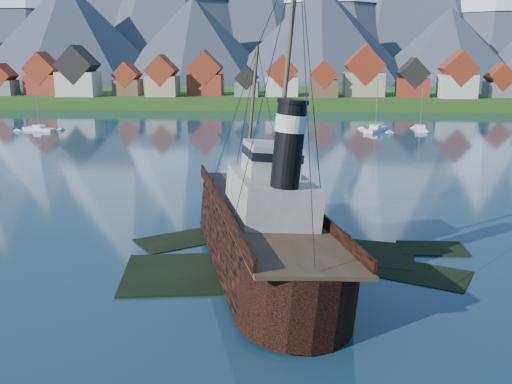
# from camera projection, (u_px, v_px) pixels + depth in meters

# --- Properties ---
(ground) EXTENTS (1400.00, 1400.00, 0.00)m
(ground) POSITION_uv_depth(u_px,v_px,m) (270.00, 265.00, 49.26)
(ground) COLOR #173141
(ground) RESTS_ON ground
(shoal) EXTENTS (31.71, 21.24, 1.14)m
(shoal) POSITION_uv_depth(u_px,v_px,m) (290.00, 260.00, 51.32)
(shoal) COLOR black
(shoal) RESTS_ON ground
(shore_bank) EXTENTS (600.00, 80.00, 3.20)m
(shore_bank) POSITION_uv_depth(u_px,v_px,m) (288.00, 101.00, 213.97)
(shore_bank) COLOR #1B4C15
(shore_bank) RESTS_ON ground
(seawall) EXTENTS (600.00, 2.50, 2.00)m
(seawall) POSITION_uv_depth(u_px,v_px,m) (287.00, 111.00, 177.15)
(seawall) COLOR #3F3D38
(seawall) RESTS_ON ground
(town) EXTENTS (250.96, 16.69, 17.30)m
(town) POSITION_uv_depth(u_px,v_px,m) (192.00, 78.00, 196.61)
(town) COLOR maroon
(town) RESTS_ON ground
(tugboat_wreck) EXTENTS (7.83, 33.72, 26.72)m
(tugboat_wreck) POSITION_uv_depth(u_px,v_px,m) (261.00, 224.00, 49.55)
(tugboat_wreck) COLOR black
(tugboat_wreck) RESTS_ON ground
(sailboat_c) EXTENTS (8.77, 5.09, 11.06)m
(sailboat_c) POSITION_uv_depth(u_px,v_px,m) (39.00, 130.00, 132.62)
(sailboat_c) COLOR white
(sailboat_c) RESTS_ON ground
(sailboat_d) EXTENTS (6.45, 9.18, 12.57)m
(sailboat_d) POSITION_uv_depth(u_px,v_px,m) (375.00, 130.00, 131.83)
(sailboat_d) COLOR white
(sailboat_d) RESTS_ON ground
(sailboat_e) EXTENTS (3.18, 9.27, 10.54)m
(sailboat_e) POSITION_uv_depth(u_px,v_px,m) (420.00, 129.00, 133.47)
(sailboat_e) COLOR white
(sailboat_e) RESTS_ON ground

